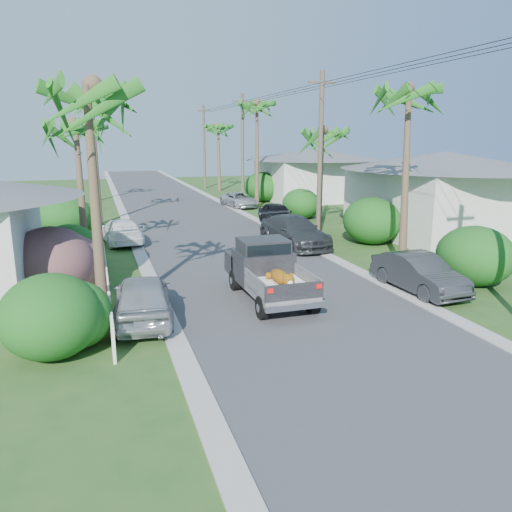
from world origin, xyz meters
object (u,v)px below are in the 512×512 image
object	(u,v)px
parked_car_lf	(121,231)
palm_l_c	(91,99)
utility_pole_c	(243,150)
parked_car_rm	(294,232)
palm_r_b	(322,131)
palm_l_a	(86,87)
pickup_truck	(266,269)
palm_l_b	(75,124)
utility_pole_d	(204,146)
palm_r_d	(218,126)
parked_car_rn	(419,273)
palm_r_a	(412,91)
parked_car_rf	(277,214)
parked_car_rd	(239,200)
utility_pole_b	(320,156)
house_right_near	(443,197)
palm_l_d	(86,127)
house_right_far	(314,176)
parked_car_ln	(143,298)
palm_r_c	(257,104)

from	to	relation	value
parked_car_lf	palm_l_c	world-z (taller)	palm_l_c
parked_car_lf	utility_pole_c	xyz separation A→B (m)	(10.60, 12.81, 3.95)
parked_car_rm	utility_pole_c	size ratio (longest dim) A/B	0.60
palm_r_b	parked_car_rm	bearing A→B (deg)	-131.59
palm_l_a	palm_r_b	world-z (taller)	palm_l_a
pickup_truck	palm_l_b	bearing A→B (deg)	128.23
palm_r_b	utility_pole_d	bearing A→B (deg)	92.05
palm_r_d	parked_car_rn	bearing A→B (deg)	-92.31
parked_car_lf	palm_r_a	bearing A→B (deg)	133.69
palm_l_b	palm_l_c	bearing A→B (deg)	85.43
parked_car_rf	parked_car_rd	size ratio (longest dim) A/B	0.96
palm_l_b	parked_car_rd	bearing A→B (deg)	51.88
parked_car_rd	palm_r_a	xyz separation A→B (m)	(1.30, -21.04, 6.83)
utility_pole_b	parked_car_rn	bearing A→B (deg)	-93.39
parked_car_rd	utility_pole_d	bearing A→B (deg)	80.89
palm_r_a	parked_car_rf	bearing A→B (deg)	96.15
palm_r_d	house_right_near	distance (m)	29.10
palm_l_a	utility_pole_d	bearing A→B (deg)	73.56
parked_car_rf	utility_pole_b	bearing A→B (deg)	-81.37
parked_car_lf	palm_l_b	world-z (taller)	palm_l_b
parked_car_rm	palm_l_d	xyz separation A→B (m)	(-10.10, 22.38, 5.66)
palm_l_d	house_right_far	bearing A→B (deg)	-11.59
parked_car_lf	palm_l_a	world-z (taller)	palm_l_a
parked_car_rn	palm_l_c	xyz separation A→B (m)	(-11.00, 19.14, 7.22)
parked_car_rf	palm_l_d	distance (m)	20.48
parked_car_ln	house_right_near	bearing A→B (deg)	-148.51
parked_car_rn	parked_car_lf	world-z (taller)	parked_car_rn
parked_car_rn	parked_car_ln	bearing A→B (deg)	177.22
parked_car_ln	utility_pole_c	distance (m)	27.51
parked_car_rf	parked_car_rd	distance (m)	8.98
house_right_near	utility_pole_b	xyz separation A→B (m)	(-7.40, 1.00, 2.38)
parked_car_rn	parked_car_rf	distance (m)	15.20
parked_car_rm	palm_r_a	xyz separation A→B (m)	(2.70, -5.62, 6.64)
palm_l_a	palm_r_b	size ratio (longest dim) A/B	1.14
parked_car_ln	house_right_far	size ratio (longest dim) A/B	0.48
utility_pole_c	parked_car_rd	bearing A→B (deg)	-121.99
palm_l_c	house_right_near	distance (m)	22.21
palm_l_a	utility_pole_c	xyz separation A→B (m)	(11.80, 25.00, -2.33)
palm_l_d	parked_car_rd	bearing A→B (deg)	-31.19
palm_l_c	parked_car_ln	bearing A→B (deg)	-87.00
palm_l_a	palm_r_c	bearing A→B (deg)	61.67
palm_r_c	palm_l_d	bearing A→B (deg)	147.79
parked_car_rn	palm_l_a	bearing A→B (deg)	176.78
parked_car_rm	palm_l_c	xyz separation A→B (m)	(-9.60, 10.38, 7.13)
palm_l_a	utility_pole_c	bearing A→B (deg)	64.73
parked_car_rm	palm_l_a	size ratio (longest dim) A/B	0.65
palm_l_b	utility_pole_b	world-z (taller)	utility_pole_b
house_right_far	utility_pole_b	distance (m)	18.71
palm_r_d	utility_pole_c	world-z (taller)	utility_pole_c
palm_l_a	house_right_far	size ratio (longest dim) A/B	0.91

